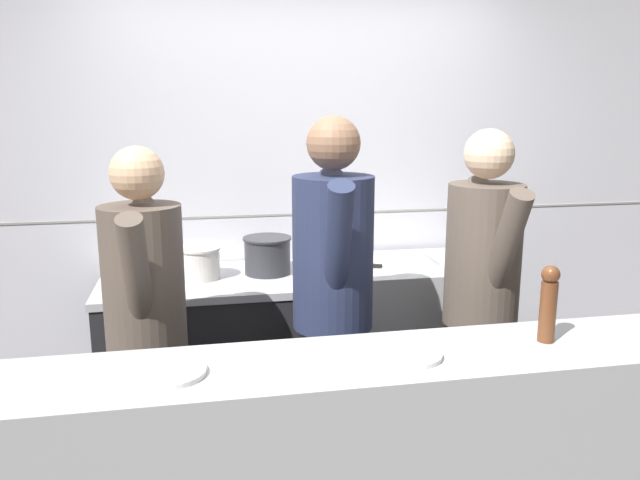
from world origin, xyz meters
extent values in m
cube|color=silver|center=(0.00, 1.46, 1.30)|extent=(8.00, 0.06, 2.60)
cube|color=gray|center=(0.00, 1.43, 1.15)|extent=(8.00, 0.00, 0.01)
cube|color=#232326|center=(-0.58, 1.06, 0.42)|extent=(1.11, 0.70, 0.84)
cube|color=#B7BABF|center=(-0.58, 1.06, 0.86)|extent=(1.13, 0.71, 0.04)
cube|color=#B7BABF|center=(-0.58, 0.73, 0.48)|extent=(1.00, 0.03, 0.10)
cube|color=#B7BABF|center=(0.53, 1.06, 0.45)|extent=(1.01, 0.65, 0.91)
cube|color=black|center=(0.53, 0.76, 0.05)|extent=(0.99, 0.04, 0.10)
cylinder|color=#B7BABF|center=(-0.95, 1.06, 0.99)|extent=(0.23, 0.23, 0.23)
cylinder|color=#B7BABF|center=(-0.95, 1.06, 1.10)|extent=(0.24, 0.24, 0.01)
cylinder|color=beige|center=(-0.61, 1.07, 0.96)|extent=(0.22, 0.22, 0.17)
cylinder|color=beige|center=(-0.61, 1.07, 1.04)|extent=(0.24, 0.24, 0.01)
cylinder|color=#2D2D33|center=(-0.23, 1.10, 0.98)|extent=(0.26, 0.26, 0.21)
cylinder|color=#2D2D33|center=(-0.23, 1.10, 1.08)|extent=(0.27, 0.27, 0.01)
cone|color=#B7BABF|center=(0.63, 1.04, 0.95)|extent=(0.25, 0.25, 0.09)
cube|color=#B7BABF|center=(0.54, 0.93, 0.91)|extent=(0.29, 0.13, 0.01)
cube|color=black|center=(0.35, 1.00, 0.92)|extent=(0.11, 0.06, 0.02)
cylinder|color=white|center=(-0.71, -0.36, 0.97)|extent=(0.24, 0.24, 0.02)
cylinder|color=white|center=(0.09, -0.37, 0.97)|extent=(0.23, 0.23, 0.02)
cylinder|color=brown|center=(0.63, -0.33, 1.07)|extent=(0.06, 0.06, 0.23)
sphere|color=brown|center=(0.63, -0.33, 1.21)|extent=(0.07, 0.07, 0.07)
cube|color=black|center=(-0.84, 0.30, 0.39)|extent=(0.29, 0.19, 0.77)
cylinder|color=brown|center=(-0.84, 0.30, 1.09)|extent=(0.35, 0.35, 0.64)
sphere|color=#D8AD84|center=(-0.84, 0.30, 1.54)|extent=(0.22, 0.22, 0.22)
cylinder|color=brown|center=(-0.83, 0.50, 1.17)|extent=(0.11, 0.32, 0.53)
cylinder|color=brown|center=(-0.84, 0.11, 1.17)|extent=(0.11, 0.32, 0.53)
cube|color=black|center=(-0.03, 0.34, 0.41)|extent=(0.33, 0.23, 0.83)
cylinder|color=#262D4C|center=(-0.03, 0.34, 1.17)|extent=(0.40, 0.40, 0.68)
sphere|color=#8C664C|center=(-0.03, 0.34, 1.65)|extent=(0.23, 0.23, 0.23)
cylinder|color=#262D4C|center=(0.00, 0.55, 1.25)|extent=(0.15, 0.35, 0.57)
cylinder|color=#262D4C|center=(-0.05, 0.13, 1.25)|extent=(0.15, 0.35, 0.57)
cube|color=black|center=(0.68, 0.32, 0.40)|extent=(0.30, 0.19, 0.80)
cylinder|color=brown|center=(0.68, 0.32, 1.13)|extent=(0.35, 0.35, 0.66)
sphere|color=beige|center=(0.68, 0.32, 1.59)|extent=(0.23, 0.23, 0.23)
cylinder|color=brown|center=(0.69, 0.53, 1.20)|extent=(0.11, 0.33, 0.55)
cylinder|color=brown|center=(0.68, 0.12, 1.20)|extent=(0.11, 0.33, 0.55)
camera|label=1|loc=(-0.60, -2.28, 1.82)|focal=35.00mm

